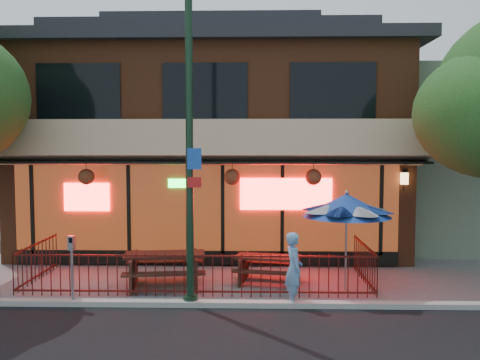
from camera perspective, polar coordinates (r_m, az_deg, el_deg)
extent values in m
plane|color=gray|center=(11.85, -5.33, -13.19)|extent=(80.00, 80.00, 0.00)
cube|color=#999993|center=(11.36, -5.64, -13.64)|extent=(80.00, 0.25, 0.12)
cube|color=brown|center=(18.50, -2.77, 3.22)|extent=(12.00, 8.00, 6.50)
cube|color=#59230F|center=(14.61, -3.91, -3.29)|extent=(11.00, 0.06, 2.60)
cube|color=#FF0C0C|center=(14.44, 5.18, -1.58)|extent=(2.60, 0.04, 0.90)
cube|color=#FF0C0C|center=(15.19, -16.83, -1.84)|extent=(1.30, 0.04, 0.80)
cube|color=#D6AD87|center=(14.01, -4.13, 4.19)|extent=(12.20, 1.33, 1.26)
cube|color=black|center=(15.33, -17.68, 9.43)|extent=(2.40, 0.06, 1.60)
cube|color=black|center=(14.57, -3.97, 9.90)|extent=(2.40, 0.06, 1.60)
cube|color=black|center=(14.68, 10.38, 9.80)|extent=(2.40, 0.06, 1.60)
cube|color=black|center=(14.82, -3.89, -8.68)|extent=(11.00, 0.12, 0.40)
cube|color=#FFC672|center=(14.91, 17.97, 0.15)|extent=(0.18, 0.18, 0.32)
cube|color=slate|center=(20.44, 23.42, 2.27)|extent=(6.00, 7.00, 6.00)
cube|color=#4A1210|center=(11.80, -5.25, -8.49)|extent=(8.40, 0.04, 0.04)
cube|color=#4A1210|center=(12.01, -5.22, -12.36)|extent=(8.40, 0.04, 0.04)
cube|color=#4A1210|center=(14.13, -21.89, -6.69)|extent=(0.04, 2.60, 0.04)
cube|color=#4A1210|center=(13.31, 13.86, -7.17)|extent=(0.04, 2.60, 0.04)
cylinder|color=#4A1210|center=(11.91, -5.23, -10.61)|extent=(0.02, 0.02, 1.00)
cylinder|color=black|center=(10.93, -5.70, 3.98)|extent=(0.16, 0.16, 7.00)
cylinder|color=black|center=(11.45, -5.58, -13.30)|extent=(0.32, 0.32, 0.20)
cube|color=#194CB2|center=(10.77, -5.15, 2.39)|extent=(0.30, 0.02, 0.45)
cube|color=red|center=(10.80, -5.14, -0.27)|extent=(0.30, 0.02, 0.22)
cube|color=#381B14|center=(12.86, -11.86, -10.03)|extent=(0.24, 1.41, 0.80)
cube|color=#381B14|center=(12.79, -4.98, -10.04)|extent=(0.24, 1.41, 0.80)
cube|color=#381B14|center=(12.71, -8.45, -8.30)|extent=(2.04, 1.05, 0.07)
cube|color=#381B14|center=(12.21, -8.56, -10.38)|extent=(1.97, 0.55, 0.05)
cube|color=#381B14|center=(13.37, -8.31, -9.12)|extent=(1.97, 0.55, 0.05)
cube|color=#3A1D14|center=(13.14, 0.40, -9.94)|extent=(0.26, 1.16, 0.67)
cube|color=#3A1D14|center=(12.96, 5.97, -10.16)|extent=(0.26, 1.16, 0.67)
cube|color=#3A1D14|center=(12.96, 3.17, -8.63)|extent=(1.72, 0.95, 0.05)
cube|color=#3A1D14|center=(12.55, 2.82, -10.33)|extent=(1.64, 0.54, 0.05)
cube|color=#3A1D14|center=(13.50, 3.48, -9.30)|extent=(1.64, 0.54, 0.05)
cylinder|color=gray|center=(12.55, 11.81, -7.10)|extent=(0.05, 0.05, 2.21)
cone|color=navy|center=(12.40, 11.87, -2.77)|extent=(2.11, 2.11, 0.55)
sphere|color=gray|center=(12.37, 11.89, -1.38)|extent=(0.10, 0.10, 0.10)
imported|color=#6597CB|center=(11.26, 6.05, -9.89)|extent=(0.49, 0.65, 1.60)
cylinder|color=#919399|center=(11.81, -18.31, -10.32)|extent=(0.06, 0.06, 1.24)
cube|color=#919399|center=(11.65, -18.39, -6.72)|extent=(0.16, 0.14, 0.32)
cube|color=black|center=(11.59, -18.50, -6.45)|extent=(0.09, 0.03, 0.11)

